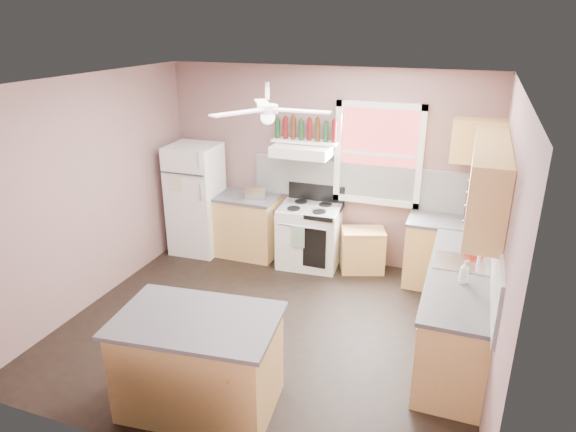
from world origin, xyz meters
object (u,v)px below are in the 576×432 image
(stove, at_px, (309,236))
(cart, at_px, (362,251))
(toaster, at_px, (255,192))
(refrigerator, at_px, (196,199))
(island, at_px, (199,364))

(stove, relative_size, cart, 1.50)
(stove, bearing_deg, toaster, 177.03)
(toaster, distance_m, stove, 0.98)
(toaster, xyz_separation_m, cart, (1.54, 0.09, -0.70))
(refrigerator, height_order, island, refrigerator)
(stove, xyz_separation_m, island, (-0.03, -3.05, 0.00))
(toaster, distance_m, island, 3.18)
(refrigerator, relative_size, island, 1.23)
(refrigerator, height_order, cart, refrigerator)
(toaster, bearing_deg, stove, -13.04)
(refrigerator, relative_size, toaster, 5.74)
(stove, height_order, cart, stove)
(stove, bearing_deg, refrigerator, 179.02)
(refrigerator, xyz_separation_m, island, (1.69, -2.95, -0.37))
(island, bearing_deg, toaster, 98.05)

